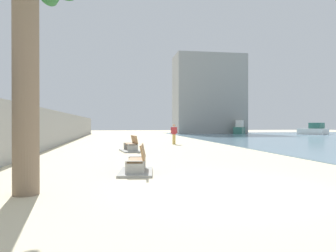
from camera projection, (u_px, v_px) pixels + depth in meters
ground_plane at (150, 145)px, 25.80m from camera, size 120.00×120.00×0.00m
seawall at (54, 128)px, 24.57m from camera, size 0.80×64.00×2.65m
bench_near at (137, 166)px, 10.74m from camera, size 1.34×2.22×0.98m
bench_far at (131, 148)px, 19.26m from camera, size 1.37×2.23×0.98m
person_walking at (174, 133)px, 26.01m from camera, size 0.52×0.25×1.67m
boat_mid_bay at (314, 130)px, 50.43m from camera, size 4.08×4.75×1.84m
boat_distant at (241, 129)px, 53.71m from camera, size 4.62×6.22×2.28m
harbor_building at (209, 95)px, 55.56m from camera, size 12.00×6.00×13.65m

